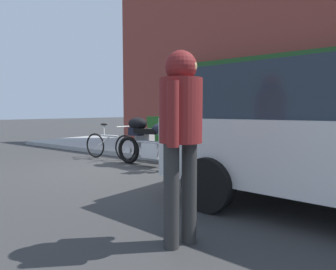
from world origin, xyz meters
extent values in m
plane|color=#343434|center=(0.00, 0.00, 0.00)|extent=(80.00, 80.00, 0.00)
torus|color=black|center=(1.45, 0.58, 0.32)|extent=(0.63, 0.10, 0.63)
cylinder|color=silver|center=(1.45, 0.58, 0.32)|extent=(0.16, 0.06, 0.16)
torus|color=black|center=(-0.13, 0.56, 0.32)|extent=(0.63, 0.10, 0.63)
cylinder|color=silver|center=(-0.13, 0.56, 0.32)|extent=(0.16, 0.06, 0.16)
cube|color=silver|center=(0.61, 0.57, 0.37)|extent=(0.44, 0.30, 0.32)
cylinder|color=silver|center=(0.66, 0.57, 0.54)|extent=(1.03, 0.07, 0.06)
ellipsoid|color=black|center=(0.86, 0.57, 0.84)|extent=(0.52, 0.29, 0.26)
cube|color=black|center=(0.44, 0.57, 0.78)|extent=(0.60, 0.25, 0.11)
cube|color=black|center=(0.11, 0.56, 0.76)|extent=(0.28, 0.22, 0.18)
cylinder|color=silver|center=(1.45, 0.58, 0.64)|extent=(0.35, 0.07, 0.67)
cylinder|color=black|center=(1.33, 0.58, 1.04)|extent=(0.04, 0.62, 0.04)
cube|color=silver|center=(1.41, 0.58, 1.22)|extent=(0.15, 0.32, 0.35)
sphere|color=#EAEACC|center=(1.49, 0.58, 0.90)|extent=(0.14, 0.14, 0.14)
cube|color=#B2B2B2|center=(0.16, 0.80, 0.60)|extent=(0.44, 0.20, 0.44)
cube|color=black|center=(0.16, 0.91, 0.60)|extent=(0.37, 0.02, 0.03)
ellipsoid|color=black|center=(0.16, 0.56, 0.94)|extent=(0.48, 0.32, 0.28)
torus|color=black|center=(-0.44, 0.76, 0.32)|extent=(0.64, 0.09, 0.64)
torus|color=black|center=(-1.46, 0.68, 0.32)|extent=(0.64, 0.09, 0.64)
cylinder|color=silver|center=(-0.95, 0.72, 0.60)|extent=(0.56, 0.08, 0.04)
cylinder|color=silver|center=(-1.15, 0.70, 0.44)|extent=(0.44, 0.07, 0.32)
cylinder|color=silver|center=(-1.13, 0.71, 0.72)|extent=(0.03, 0.03, 0.30)
ellipsoid|color=black|center=(-1.13, 0.71, 0.88)|extent=(0.23, 0.12, 0.06)
cylinder|color=silver|center=(-0.49, 0.75, 0.84)|extent=(0.06, 0.48, 0.03)
cylinder|color=black|center=(3.05, 0.69, 0.33)|extent=(0.67, 0.25, 0.66)
cylinder|color=black|center=(2.95, -1.22, 0.33)|extent=(0.67, 0.25, 0.66)
cylinder|color=#2D2D2D|center=(3.24, -2.07, 0.47)|extent=(0.14, 0.14, 0.93)
cylinder|color=#2D2D2D|center=(3.17, -2.26, 0.47)|extent=(0.14, 0.14, 0.93)
cylinder|color=maroon|center=(3.20, -2.17, 1.22)|extent=(0.48, 0.48, 0.56)
sphere|color=maroon|center=(3.20, -2.17, 1.60)|extent=(0.28, 0.28, 0.28)
sphere|color=tan|center=(3.26, -2.15, 1.60)|extent=(0.17, 0.17, 0.17)
cylinder|color=maroon|center=(3.13, -1.95, 1.19)|extent=(0.10, 0.10, 0.53)
cylinder|color=maroon|center=(3.28, -2.39, 1.19)|extent=(0.10, 0.10, 0.53)
cube|color=#1E511E|center=(-0.33, 1.83, 0.60)|extent=(0.55, 0.20, 0.95)
cube|color=#1E511E|center=(-0.33, 2.05, 0.60)|extent=(0.55, 0.20, 0.95)
camera|label=1|loc=(4.67, -4.31, 1.21)|focal=31.56mm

